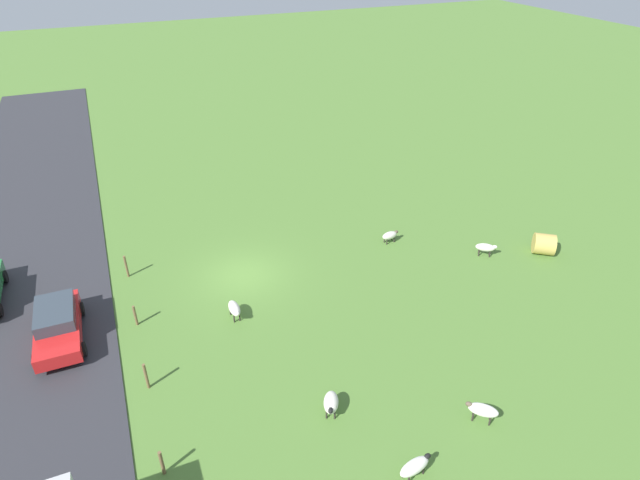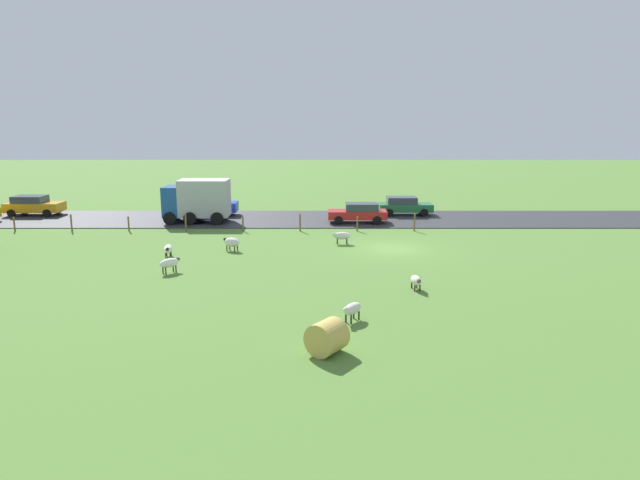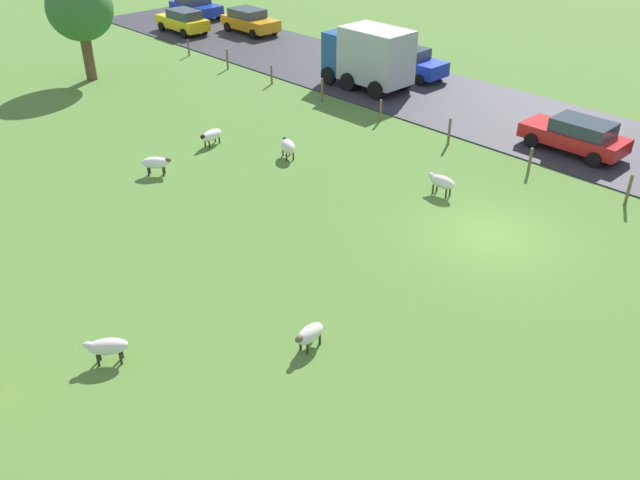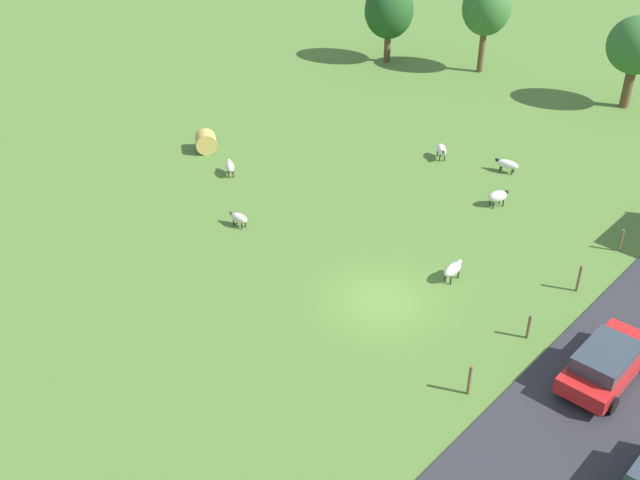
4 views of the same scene
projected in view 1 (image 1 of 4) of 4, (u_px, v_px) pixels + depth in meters
ground_plane at (244, 275)px, 27.37m from camera, size 160.00×160.00×0.00m
road_strip at (21, 326)px, 23.93m from camera, size 8.00×80.00×0.06m
sheep_0 at (483, 410)px, 19.26m from camera, size 1.13×1.09×0.78m
sheep_1 at (234, 309)px, 24.21m from camera, size 0.52×1.22×0.79m
sheep_2 at (390, 235)px, 29.90m from camera, size 1.07×0.55×0.68m
sheep_3 at (486, 248)px, 28.71m from camera, size 1.11×0.97×0.74m
sheep_4 at (415, 466)px, 17.37m from camera, size 1.32×0.67×0.70m
sheep_5 at (331, 403)px, 19.55m from camera, size 0.94×1.17×0.82m
hay_bale_0 at (544, 244)px, 28.87m from camera, size 1.57×1.59×1.16m
fence_post_0 at (126, 266)px, 26.97m from camera, size 0.12×0.12×1.25m
fence_post_1 at (135, 315)px, 23.81m from camera, size 0.12×0.12×1.06m
fence_post_2 at (146, 376)px, 20.56m from camera, size 0.12×0.12×1.25m
fence_post_3 at (162, 463)px, 17.39m from camera, size 0.12×0.12×1.09m
car_5 at (57, 324)px, 22.84m from camera, size 2.02×4.48×1.49m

